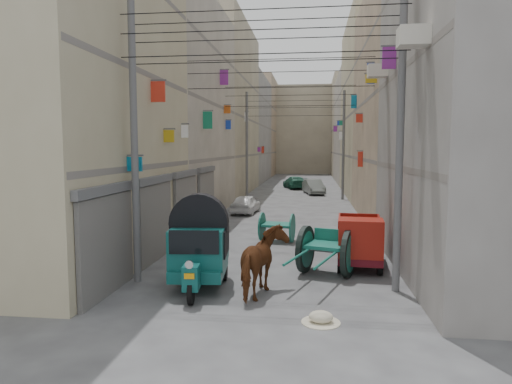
% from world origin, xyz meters
% --- Properties ---
extents(building_row_left, '(8.00, 62.00, 14.00)m').
position_xyz_m(building_row_left, '(-8.00, 34.13, 6.46)').
color(building_row_left, '#BCB08E').
rests_on(building_row_left, ground).
extents(building_row_right, '(8.00, 62.00, 14.00)m').
position_xyz_m(building_row_right, '(8.00, 34.13, 6.46)').
color(building_row_right, gray).
rests_on(building_row_right, ground).
extents(end_cap_building, '(22.00, 10.00, 13.00)m').
position_xyz_m(end_cap_building, '(0.00, 66.00, 6.50)').
color(end_cap_building, '#B5A98F').
rests_on(end_cap_building, ground).
extents(shutters_left, '(0.18, 14.40, 2.88)m').
position_xyz_m(shutters_left, '(-3.92, 10.38, 1.49)').
color(shutters_left, '#4D4E52').
rests_on(shutters_left, ground).
extents(signboards, '(8.22, 40.52, 5.67)m').
position_xyz_m(signboards, '(-0.01, 21.66, 3.43)').
color(signboards, '#167A54').
rests_on(signboards, ground).
extents(ac_units, '(0.70, 6.55, 3.35)m').
position_xyz_m(ac_units, '(3.65, 7.67, 7.43)').
color(ac_units, beige).
rests_on(ac_units, ground).
extents(utility_poles, '(7.40, 22.20, 8.00)m').
position_xyz_m(utility_poles, '(0.00, 17.00, 4.00)').
color(utility_poles, '#5B5B5D').
rests_on(utility_poles, ground).
extents(overhead_cables, '(7.40, 22.52, 1.12)m').
position_xyz_m(overhead_cables, '(0.00, 14.40, 6.77)').
color(overhead_cables, black).
rests_on(overhead_cables, ground).
extents(auto_rickshaw, '(1.78, 2.86, 1.97)m').
position_xyz_m(auto_rickshaw, '(-1.69, 5.69, 1.16)').
color(auto_rickshaw, black).
rests_on(auto_rickshaw, ground).
extents(tonga_cart, '(2.13, 3.40, 1.44)m').
position_xyz_m(tonga_cart, '(1.80, 7.36, 0.75)').
color(tonga_cart, black).
rests_on(tonga_cart, ground).
extents(mini_truck, '(1.55, 3.09, 1.69)m').
position_xyz_m(mini_truck, '(2.86, 8.18, 0.81)').
color(mini_truck, black).
rests_on(mini_truck, ground).
extents(second_cart, '(1.48, 1.35, 1.18)m').
position_xyz_m(second_cart, '(-0.06, 12.08, 0.63)').
color(second_cart, '#166353').
rests_on(second_cart, ground).
extents(feed_sack, '(0.54, 0.43, 0.27)m').
position_xyz_m(feed_sack, '(1.57, 3.48, 0.13)').
color(feed_sack, beige).
rests_on(feed_sack, ground).
extents(horse, '(1.27, 2.20, 1.75)m').
position_xyz_m(horse, '(0.13, 5.21, 0.88)').
color(horse, brown).
rests_on(horse, ground).
extents(distant_car_white, '(1.58, 3.32, 1.10)m').
position_xyz_m(distant_car_white, '(-2.51, 20.01, 0.55)').
color(distant_car_white, white).
rests_on(distant_car_white, ground).
extents(distant_car_grey, '(2.04, 3.86, 1.21)m').
position_xyz_m(distant_car_grey, '(1.46, 31.72, 0.61)').
color(distant_car_grey, '#5E6360').
rests_on(distant_car_grey, ground).
extents(distant_car_green, '(2.63, 4.25, 1.15)m').
position_xyz_m(distant_car_green, '(-0.30, 36.80, 0.57)').
color(distant_car_green, '#1E5944').
rests_on(distant_car_green, ground).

